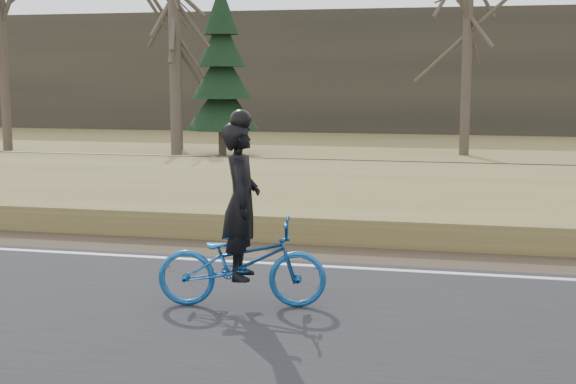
# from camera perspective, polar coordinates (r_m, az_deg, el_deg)

# --- Properties ---
(ground) EXTENTS (120.00, 120.00, 0.00)m
(ground) POSITION_cam_1_polar(r_m,az_deg,el_deg) (11.99, -5.75, -5.37)
(ground) COLOR olive
(ground) RESTS_ON ground
(road) EXTENTS (120.00, 6.00, 0.06)m
(road) POSITION_cam_1_polar(r_m,az_deg,el_deg) (9.73, -10.50, -8.54)
(road) COLOR black
(road) RESTS_ON ground
(edge_line) EXTENTS (120.00, 0.12, 0.01)m
(edge_line) POSITION_cam_1_polar(r_m,az_deg,el_deg) (12.16, -5.45, -4.86)
(edge_line) COLOR silver
(edge_line) RESTS_ON road
(shoulder) EXTENTS (120.00, 1.60, 0.04)m
(shoulder) POSITION_cam_1_polar(r_m,az_deg,el_deg) (13.10, -4.08, -4.09)
(shoulder) COLOR #473A2B
(shoulder) RESTS_ON ground
(embankment) EXTENTS (120.00, 5.00, 0.44)m
(embankment) POSITION_cam_1_polar(r_m,az_deg,el_deg) (15.90, -0.94, -1.13)
(embankment) COLOR olive
(embankment) RESTS_ON ground
(ballast) EXTENTS (120.00, 3.00, 0.45)m
(ballast) POSITION_cam_1_polar(r_m,az_deg,el_deg) (19.57, 1.72, 0.66)
(ballast) COLOR slate
(ballast) RESTS_ON ground
(railroad) EXTENTS (120.00, 2.40, 0.29)m
(railroad) POSITION_cam_1_polar(r_m,az_deg,el_deg) (19.53, 1.72, 1.55)
(railroad) COLOR black
(railroad) RESTS_ON ballast
(treeline_backdrop) EXTENTS (120.00, 4.00, 6.00)m
(treeline_backdrop) POSITION_cam_1_polar(r_m,az_deg,el_deg) (41.20, 7.75, 8.48)
(treeline_backdrop) COLOR #383328
(treeline_backdrop) RESTS_ON ground
(cyclist) EXTENTS (2.12, 1.05, 2.37)m
(cyclist) POSITION_cam_1_polar(r_m,az_deg,el_deg) (9.63, -3.31, -3.79)
(cyclist) COLOR #144B8F
(cyclist) RESTS_ON road
(bare_tree_far_left) EXTENTS (0.36, 0.36, 8.58)m
(bare_tree_far_left) POSITION_cam_1_polar(r_m,az_deg,el_deg) (32.13, -19.65, 10.44)
(bare_tree_far_left) COLOR #51473B
(bare_tree_far_left) RESTS_ON ground
(bare_tree_left) EXTENTS (0.36, 0.36, 8.41)m
(bare_tree_left) POSITION_cam_1_polar(r_m,az_deg,el_deg) (30.99, -7.95, 10.78)
(bare_tree_left) COLOR #51473B
(bare_tree_left) RESTS_ON ground
(bare_tree_near_left) EXTENTS (0.36, 0.36, 7.07)m
(bare_tree_near_left) POSITION_cam_1_polar(r_m,az_deg,el_deg) (26.67, -8.07, 9.75)
(bare_tree_near_left) COLOR #51473B
(bare_tree_near_left) RESTS_ON ground
(bare_tree_center) EXTENTS (0.36, 0.36, 8.64)m
(bare_tree_center) POSITION_cam_1_polar(r_m,az_deg,el_deg) (29.25, 12.66, 11.03)
(bare_tree_center) COLOR #51473B
(bare_tree_center) RESTS_ON ground
(conifer) EXTENTS (2.60, 2.60, 6.00)m
(conifer) POSITION_cam_1_polar(r_m,az_deg,el_deg) (28.67, -4.74, 8.31)
(conifer) COLOR #51473B
(conifer) RESTS_ON ground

